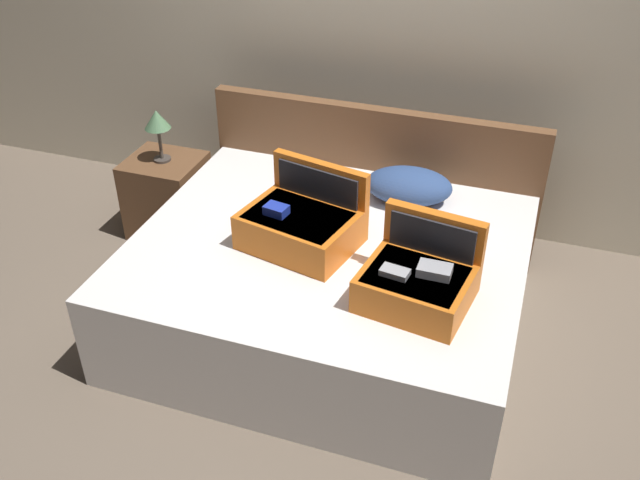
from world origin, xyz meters
The scene contains 9 objects.
ground_plane centered at (0.00, 0.00, 0.00)m, with size 12.00×12.00×0.00m, color #6B5B4C.
back_wall centered at (0.00, 1.65, 1.30)m, with size 8.00×0.10×2.60m, color beige.
bed centered at (0.00, 0.40, 0.26)m, with size 1.90×1.60×0.52m, color silver.
headboard centered at (0.00, 1.24, 0.44)m, with size 1.94×0.08×0.89m, color brown.
hard_case_large centered at (-0.12, 0.37, 0.63)m, with size 0.60×0.52×0.37m.
hard_case_medium centered at (0.51, 0.11, 0.62)m, with size 0.51×0.47×0.36m.
pillow_near_headboard centered at (0.28, 0.94, 0.61)m, with size 0.46×0.30×0.18m, color navy.
nightstand centered at (-1.23, 0.95, 0.25)m, with size 0.44×0.40×0.50m, color brown.
table_lamp centered at (-1.23, 0.95, 0.75)m, with size 0.15×0.15×0.32m.
Camera 1 is at (0.89, -2.31, 2.46)m, focal length 39.45 mm.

